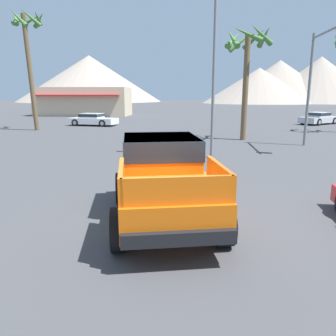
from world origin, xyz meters
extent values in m
plane|color=#424244|center=(0.00, 0.00, 0.00)|extent=(320.00, 320.00, 0.00)
cube|color=orange|center=(0.07, -0.25, 0.80)|extent=(2.82, 4.80, 0.64)
cube|color=orange|center=(-0.11, 0.63, 1.50)|extent=(2.16, 2.30, 0.76)
cube|color=#1E2833|center=(-0.11, 0.63, 1.64)|extent=(2.21, 2.35, 0.48)
cube|color=orange|center=(-0.59, -1.67, 1.36)|extent=(0.44, 1.78, 0.48)
cube|color=orange|center=(1.24, -1.30, 1.36)|extent=(0.44, 1.78, 0.48)
cube|color=orange|center=(0.50, -2.33, 1.36)|extent=(1.86, 0.45, 0.48)
cube|color=black|center=(-0.39, 2.01, 0.60)|extent=(1.91, 0.54, 0.24)
cube|color=black|center=(0.53, -2.50, 0.60)|extent=(1.91, 0.54, 0.24)
cylinder|color=black|center=(-1.19, 0.92, 0.42)|extent=(0.48, 0.89, 0.84)
cylinder|color=#232326|center=(-1.19, 0.92, 0.42)|extent=(0.42, 0.52, 0.46)
cylinder|color=black|center=(0.78, 1.32, 0.42)|extent=(0.48, 0.89, 0.84)
cylinder|color=#232326|center=(0.78, 1.32, 0.42)|extent=(0.42, 0.52, 0.46)
cylinder|color=black|center=(-0.64, -1.82, 0.42)|extent=(0.48, 0.89, 0.84)
cylinder|color=#232326|center=(-0.64, -1.82, 0.42)|extent=(0.42, 0.52, 0.46)
cylinder|color=black|center=(1.34, -1.42, 0.42)|extent=(0.48, 0.89, 0.84)
cylinder|color=#232326|center=(1.34, -1.42, 0.42)|extent=(0.42, 0.52, 0.46)
cube|color=white|center=(-8.92, 22.98, 0.44)|extent=(4.74, 2.60, 0.54)
cube|color=white|center=(-9.03, 23.00, 0.93)|extent=(2.14, 1.92, 0.44)
cube|color=#1E2833|center=(-9.03, 23.00, 0.98)|extent=(2.18, 1.96, 0.26)
cylinder|color=black|center=(-7.40, 23.60, 0.32)|extent=(0.67, 0.33, 0.64)
cylinder|color=#9E9EA3|center=(-7.40, 23.60, 0.32)|extent=(0.39, 0.29, 0.35)
cylinder|color=black|center=(-7.71, 21.87, 0.32)|extent=(0.67, 0.33, 0.64)
cylinder|color=#9E9EA3|center=(-7.71, 21.87, 0.32)|extent=(0.39, 0.29, 0.35)
cylinder|color=black|center=(-10.13, 24.09, 0.32)|extent=(0.67, 0.33, 0.64)
cylinder|color=#9E9EA3|center=(-10.13, 24.09, 0.32)|extent=(0.39, 0.29, 0.35)
cylinder|color=black|center=(-10.44, 22.36, 0.32)|extent=(0.67, 0.33, 0.64)
cylinder|color=#9E9EA3|center=(-10.44, 22.36, 0.32)|extent=(0.39, 0.29, 0.35)
cube|color=#B7BABF|center=(12.90, 26.28, 0.46)|extent=(4.50, 4.15, 0.56)
cube|color=#B7BABF|center=(12.81, 26.21, 0.96)|extent=(2.40, 2.35, 0.45)
cube|color=#1E2833|center=(12.81, 26.21, 1.01)|extent=(2.45, 2.41, 0.27)
cylinder|color=black|center=(13.42, 27.79, 0.32)|extent=(0.64, 0.58, 0.65)
cylinder|color=#9E9EA3|center=(13.42, 27.79, 0.32)|extent=(0.42, 0.41, 0.36)
cylinder|color=black|center=(14.48, 26.51, 0.32)|extent=(0.64, 0.58, 0.65)
cylinder|color=#9E9EA3|center=(14.48, 26.51, 0.32)|extent=(0.42, 0.41, 0.36)
cylinder|color=black|center=(11.32, 26.04, 0.32)|extent=(0.64, 0.58, 0.65)
cylinder|color=#9E9EA3|center=(11.32, 26.04, 0.32)|extent=(0.42, 0.41, 0.36)
cylinder|color=black|center=(12.38, 24.76, 0.32)|extent=(0.64, 0.58, 0.65)
cylinder|color=#9E9EA3|center=(12.38, 24.76, 0.32)|extent=(0.42, 0.41, 0.36)
cylinder|color=slate|center=(7.08, 12.02, 3.07)|extent=(0.16, 0.16, 6.15)
cylinder|color=slate|center=(7.08, 9.99, 5.90)|extent=(0.11, 4.07, 0.11)
cylinder|color=slate|center=(1.53, 7.80, 4.14)|extent=(0.14, 0.14, 8.27)
cylinder|color=brown|center=(3.85, 14.08, 3.27)|extent=(0.36, 0.43, 6.55)
cone|color=#427533|center=(4.85, 14.22, 6.34)|extent=(0.57, 2.02, 1.12)
cone|color=#427533|center=(4.31, 14.78, 6.28)|extent=(1.44, 1.16, 1.27)
cone|color=#427533|center=(3.60, 15.06, 6.23)|extent=(1.82, 0.81, 1.46)
cone|color=#427533|center=(3.05, 14.64, 6.28)|extent=(1.29, 1.71, 1.32)
cone|color=#427533|center=(2.90, 13.84, 6.24)|extent=(0.86, 1.84, 1.46)
cone|color=#427533|center=(3.71, 13.21, 6.34)|extent=(1.84, 0.64, 1.12)
cone|color=#427533|center=(4.52, 13.37, 6.33)|extent=(1.71, 1.59, 1.17)
cylinder|color=brown|center=(-12.34, 18.38, 4.44)|extent=(0.36, 0.96, 8.88)
cone|color=#427533|center=(-11.59, 18.83, 8.69)|extent=(0.65, 1.58, 0.97)
cone|color=#427533|center=(-11.72, 19.36, 8.65)|extent=(1.60, 1.49, 1.10)
cone|color=#427533|center=(-12.37, 19.44, 8.69)|extent=(1.56, 0.43, 0.96)
cone|color=#427533|center=(-13.07, 19.10, 8.65)|extent=(1.14, 1.60, 1.12)
cone|color=#427533|center=(-13.06, 18.26, 8.56)|extent=(1.06, 1.48, 1.35)
cone|color=#427533|center=(-12.60, 17.78, 8.51)|extent=(1.66, 0.79, 1.53)
cone|color=#427533|center=(-11.78, 18.04, 8.57)|extent=(1.41, 1.30, 1.33)
cube|color=beige|center=(-14.90, 37.95, 1.91)|extent=(12.71, 5.09, 3.82)
cube|color=red|center=(-14.90, 35.05, 2.75)|extent=(11.44, 0.70, 0.20)
cone|color=gray|center=(-41.91, 125.10, 8.94)|extent=(56.82, 56.82, 17.89)
cone|color=gray|center=(42.70, 111.99, 7.67)|extent=(39.98, 39.98, 15.34)
cone|color=gray|center=(29.67, 113.82, 7.22)|extent=(41.56, 41.56, 14.44)
cone|color=gray|center=(21.44, 106.63, 5.70)|extent=(37.05, 37.05, 11.40)
cone|color=gray|center=(51.98, 121.95, 5.49)|extent=(57.38, 57.38, 10.98)
camera|label=1|loc=(0.77, -7.47, 2.91)|focal=35.00mm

